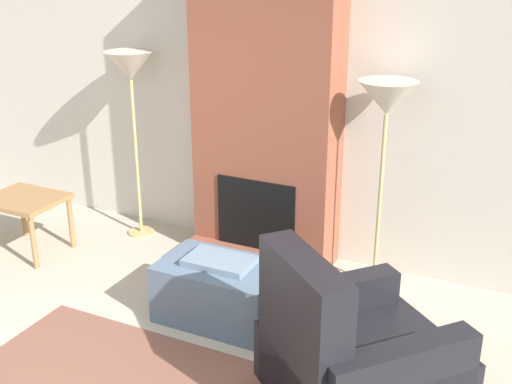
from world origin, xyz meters
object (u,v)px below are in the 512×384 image
Objects in this scene: ottoman at (220,290)px; armchair at (349,361)px; floor_lamp_right at (387,105)px; side_table at (25,205)px; floor_lamp_left at (130,72)px.

ottoman is 1.22m from armchair.
ottoman is 0.53× the size of floor_lamp_right.
side_table is at bearing 28.56° from armchair.
floor_lamp_left is at bearing 11.07° from armchair.
floor_lamp_left is (-1.38, 0.97, 1.28)m from ottoman.
ottoman is 1.32× the size of side_table.
side_table is at bearing -131.46° from floor_lamp_left.
side_table is at bearing -165.63° from floor_lamp_right.
floor_lamp_left reaches higher than ottoman.
floor_lamp_left is (-2.50, 1.46, 1.22)m from armchair.
ottoman is at bearing -6.42° from side_table.
armchair is 1.88m from floor_lamp_right.
ottoman is 0.51× the size of floor_lamp_left.
ottoman is 2.06m from side_table.
armchair is (1.11, -0.49, 0.07)m from ottoman.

